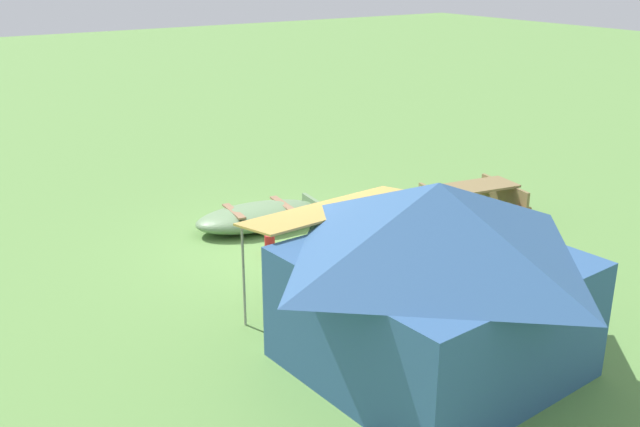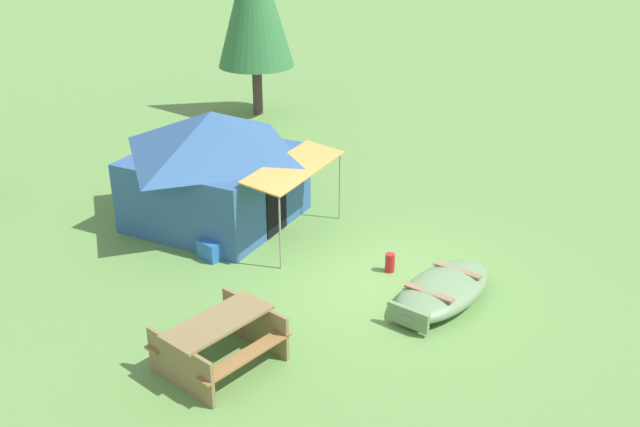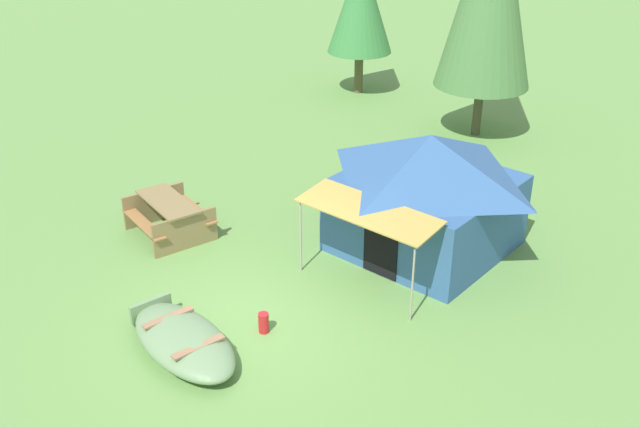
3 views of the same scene
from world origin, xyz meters
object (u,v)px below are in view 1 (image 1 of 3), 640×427
object	(u,v)px
picnic_table	(472,201)
fuel_can	(270,245)
beached_rowboat	(259,216)
canvas_cabin_tent	(433,274)
cooler_box	(455,294)

from	to	relation	value
picnic_table	fuel_can	bearing A→B (deg)	-11.88
beached_rowboat	fuel_can	xyz separation A→B (m)	(0.50, 1.27, -0.05)
canvas_cabin_tent	beached_rowboat	bearing A→B (deg)	-96.02
picnic_table	fuel_can	distance (m)	4.06
picnic_table	cooler_box	size ratio (longest dim) A/B	3.99
picnic_table	cooler_box	xyz separation A→B (m)	(2.61, 2.33, -0.29)
cooler_box	fuel_can	distance (m)	3.44
canvas_cabin_tent	fuel_can	xyz separation A→B (m)	(-0.08, -4.20, -1.07)
beached_rowboat	picnic_table	distance (m)	4.06
beached_rowboat	cooler_box	bearing A→B (deg)	100.88
canvas_cabin_tent	picnic_table	bearing A→B (deg)	-140.19
beached_rowboat	fuel_can	bearing A→B (deg)	68.68
beached_rowboat	cooler_box	distance (m)	4.52
beached_rowboat	cooler_box	xyz separation A→B (m)	(-0.85, 4.43, -0.05)
beached_rowboat	fuel_can	world-z (taller)	beached_rowboat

